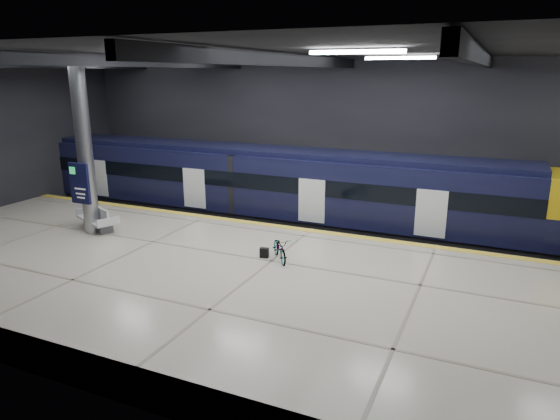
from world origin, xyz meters
The scene contains 10 objects.
ground centered at (0.00, 0.00, 0.00)m, with size 30.00×30.00×0.00m, color black.
room_shell centered at (0.00, 0.00, 5.72)m, with size 30.10×16.10×8.05m.
platform centered at (0.00, -2.50, 0.55)m, with size 30.00×11.00×1.10m, color beige.
safety_strip centered at (0.00, 2.75, 1.11)m, with size 30.00×0.40×0.01m, color yellow.
rails centered at (0.00, 5.50, 0.08)m, with size 30.00×1.52×0.16m.
train centered at (-1.64, 5.50, 2.06)m, with size 29.40×2.84×3.79m.
bench centered at (-8.07, -0.61, 1.45)m, with size 2.42×1.76×0.99m.
bicycle centered at (0.23, -0.80, 1.52)m, with size 0.56×1.60×0.84m, color #99999E.
pannier_bag centered at (-0.37, -0.80, 1.28)m, with size 0.30×0.18×0.35m, color black.
info_column centered at (-8.00, -1.03, 4.46)m, with size 0.90×0.78×6.90m.
Camera 1 is at (6.79, -15.55, 7.34)m, focal length 32.00 mm.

